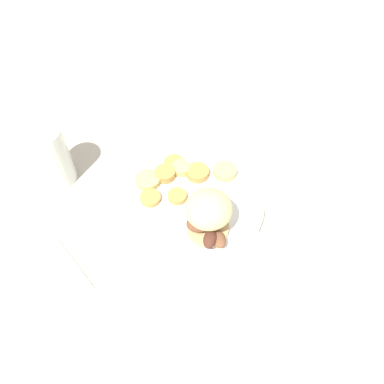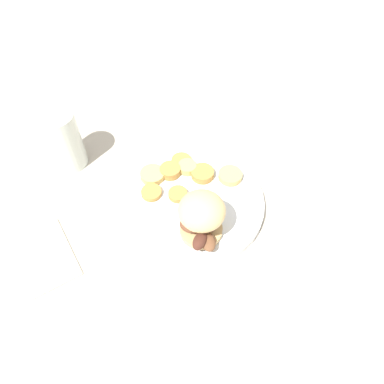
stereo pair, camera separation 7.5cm
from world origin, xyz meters
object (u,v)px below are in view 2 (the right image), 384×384
Objects in this scene: sandwich at (202,217)px; fork at (298,177)px; dinner_plate at (192,202)px; drinking_glass at (63,140)px.

fork is at bearing 117.99° from sandwich.
dinner_plate is at bearing -174.72° from sandwich.
sandwich is at bearing 48.48° from drinking_glass.
fork is 1.20× the size of drinking_glass.
drinking_glass is (-0.24, -0.27, -0.01)m from sandwich.
drinking_glass is (-0.16, -0.26, 0.06)m from dinner_plate.
fork is (-0.13, 0.24, -0.07)m from sandwich.
dinner_plate is 0.10m from sandwich.
sandwich is (0.08, 0.01, 0.06)m from dinner_plate.
drinking_glass is (-0.11, -0.51, 0.07)m from fork.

